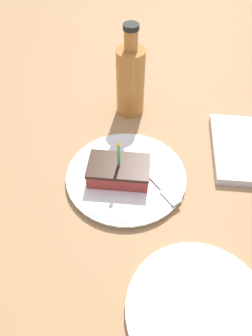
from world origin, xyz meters
The scene contains 6 objects.
ground_plane centered at (0.00, 0.00, -0.02)m, with size 2.40×2.40×0.04m.
plate centered at (-0.01, -0.03, 0.01)m, with size 0.27×0.27×0.02m.
cake_slice centered at (-0.02, -0.01, 0.04)m, with size 0.08×0.14×0.11m.
fork centered at (-0.02, -0.09, 0.02)m, with size 0.15×0.13×0.00m.
bottle centered at (0.24, -0.01, 0.10)m, with size 0.07×0.07×0.24m.
side_plate centered at (-0.29, -0.18, 0.01)m, with size 0.25×0.25×0.01m.
Camera 1 is at (-0.48, -0.08, 0.59)m, focal length 35.00 mm.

